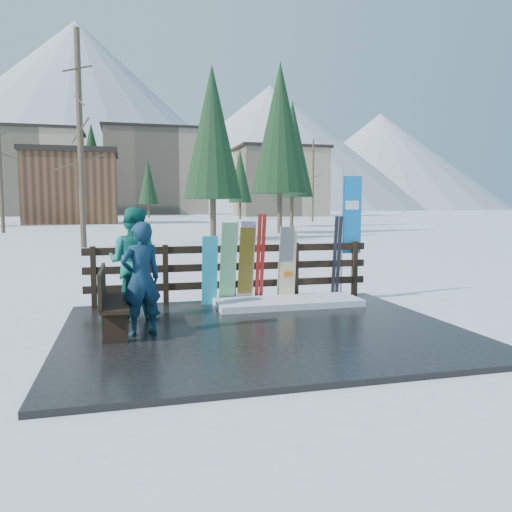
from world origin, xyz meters
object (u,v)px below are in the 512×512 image
object	(u,v)px
snowboard_4	(285,264)
person_back	(134,262)
snowboard_3	(247,262)
person_front	(141,279)
snowboard_0	(210,271)
snowboard_5	(288,266)
bench	(110,299)
rental_flag	(349,219)
snowboard_2	(246,265)
snowboard_1	(228,263)

from	to	relation	value
snowboard_4	person_back	world-z (taller)	person_back
snowboard_3	person_front	size ratio (longest dim) A/B	0.99
snowboard_0	snowboard_5	size ratio (longest dim) A/B	0.94
snowboard_3	bench	bearing A→B (deg)	-145.82
snowboard_3	rental_flag	bearing A→B (deg)	6.82
snowboard_0	snowboard_2	bearing A→B (deg)	-0.00
snowboard_3	snowboard_1	bearing A→B (deg)	180.00
snowboard_5	person_back	distance (m)	3.03
snowboard_2	snowboard_3	size ratio (longest dim) A/B	0.93
bench	snowboard_0	xyz separation A→B (m)	(1.77, 1.69, 0.15)
snowboard_0	snowboard_2	world-z (taller)	snowboard_2
snowboard_3	rental_flag	world-z (taller)	rental_flag
bench	snowboard_0	size ratio (longest dim) A/B	1.12
bench	snowboard_3	bearing A→B (deg)	34.18
snowboard_5	person_back	size ratio (longest dim) A/B	0.76
bench	snowboard_4	bearing A→B (deg)	27.36
snowboard_5	person_back	xyz separation A→B (m)	(-2.95, -0.64, 0.22)
rental_flag	person_back	world-z (taller)	rental_flag
snowboard_3	snowboard_5	xyz separation A→B (m)	(0.83, -0.00, -0.09)
snowboard_2	person_back	size ratio (longest dim) A/B	0.82
bench	snowboard_2	size ratio (longest dim) A/B	0.99
bench	person_back	world-z (taller)	person_back
snowboard_3	person_front	xyz separation A→B (m)	(-2.04, -1.91, 0.03)
snowboard_4	person_back	distance (m)	2.97
rental_flag	person_back	size ratio (longest dim) A/B	1.40
rental_flag	person_back	distance (m)	4.52
snowboard_5	snowboard_1	bearing A→B (deg)	180.00
bench	snowboard_4	size ratio (longest dim) A/B	1.00
snowboard_5	person_front	distance (m)	3.45
bench	snowboard_3	xyz separation A→B (m)	(2.49, 1.69, 0.28)
person_front	snowboard_1	bearing A→B (deg)	-150.88
bench	person_front	size ratio (longest dim) A/B	0.91
snowboard_4	snowboard_2	bearing A→B (deg)	-180.00
snowboard_5	person_front	world-z (taller)	person_front
snowboard_4	person_front	size ratio (longest dim) A/B	0.91
snowboard_0	person_back	size ratio (longest dim) A/B	0.72
rental_flag	person_back	xyz separation A→B (m)	(-4.38, -0.91, -0.68)
snowboard_0	person_back	xyz separation A→B (m)	(-1.40, -0.64, 0.27)
snowboard_0	person_front	world-z (taller)	person_front
snowboard_0	snowboard_3	xyz separation A→B (m)	(0.72, 0.00, 0.14)
snowboard_1	snowboard_5	distance (m)	1.20
snowboard_2	snowboard_4	distance (m)	0.79
snowboard_1	person_back	size ratio (longest dim) A/B	0.88
snowboard_3	snowboard_4	size ratio (longest dim) A/B	1.08
bench	rental_flag	distance (m)	5.25
snowboard_4	person_front	bearing A→B (deg)	-145.90
snowboard_2	snowboard_3	distance (m)	0.06
snowboard_0	snowboard_2	size ratio (longest dim) A/B	0.88
snowboard_4	snowboard_5	xyz separation A→B (m)	(0.05, -0.00, -0.04)
person_front	person_back	bearing A→B (deg)	-105.90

